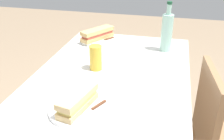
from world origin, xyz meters
The scene contains 11 objects.
dining_table centered at (0.00, 0.00, 0.65)m, with size 1.18×0.76×0.77m.
chair_far centered at (0.01, 0.58, 0.48)m, with size 0.44×0.44×0.85m.
plate_near centered at (-0.43, -0.20, 0.78)m, with size 0.23×0.23×0.01m, color silver.
baguette_sandwich_near centered at (-0.43, -0.20, 0.82)m, with size 0.24×0.18×0.07m.
knife_near centered at (-0.41, -0.15, 0.79)m, with size 0.15×0.12×0.01m.
plate_far centered at (0.34, -0.05, 0.78)m, with size 0.23×0.23×0.01m, color white.
baguette_sandwich_far centered at (0.34, -0.05, 0.82)m, with size 0.21×0.11×0.07m.
knife_far centered at (0.35, 0.00, 0.79)m, with size 0.17×0.09×0.01m.
water_bottle centered at (-0.37, 0.24, 0.89)m, with size 0.07×0.07×0.30m.
beer_glass centered at (-0.03, -0.09, 0.84)m, with size 0.06×0.06×0.13m, color gold.
paper_napkin centered at (0.14, 0.26, 0.77)m, with size 0.14×0.14×0.00m, color white.
Camera 1 is at (1.14, 0.28, 1.38)m, focal length 42.13 mm.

